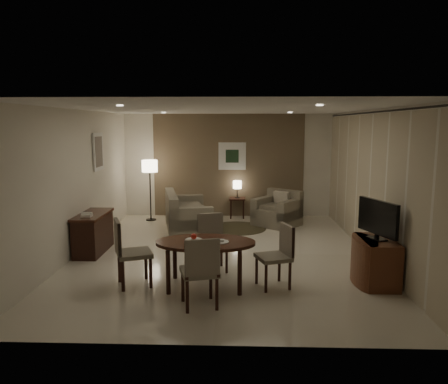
{
  "coord_description": "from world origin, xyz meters",
  "views": [
    {
      "loc": [
        0.29,
        -8.01,
        2.42
      ],
      "look_at": [
        0.0,
        0.2,
        1.15
      ],
      "focal_mm": 35.0,
      "sensor_mm": 36.0,
      "label": 1
    }
  ],
  "objects_px": {
    "dining_table": "(206,264)",
    "armchair": "(277,208)",
    "chair_left": "(134,253)",
    "sofa": "(188,211)",
    "tv_cabinet": "(377,261)",
    "floor_lamp": "(150,190)",
    "side_table": "(237,208)",
    "chair_right": "(273,256)",
    "chair_near": "(199,271)",
    "console_desk": "(93,233)",
    "chair_far": "(213,243)"
  },
  "relations": [
    {
      "from": "dining_table",
      "to": "armchair",
      "type": "xyz_separation_m",
      "value": [
        1.41,
        4.08,
        0.07
      ]
    },
    {
      "from": "chair_left",
      "to": "sofa",
      "type": "distance_m",
      "value": 3.56
    },
    {
      "from": "tv_cabinet",
      "to": "floor_lamp",
      "type": "distance_m",
      "value": 6.18
    },
    {
      "from": "side_table",
      "to": "chair_left",
      "type": "bearing_deg",
      "value": -107.18
    },
    {
      "from": "chair_right",
      "to": "floor_lamp",
      "type": "relative_size",
      "value": 0.61
    },
    {
      "from": "sofa",
      "to": "armchair",
      "type": "distance_m",
      "value": 2.17
    },
    {
      "from": "sofa",
      "to": "armchair",
      "type": "bearing_deg",
      "value": -87.95
    },
    {
      "from": "dining_table",
      "to": "chair_right",
      "type": "relative_size",
      "value": 1.58
    },
    {
      "from": "chair_near",
      "to": "chair_right",
      "type": "relative_size",
      "value": 1.04
    },
    {
      "from": "console_desk",
      "to": "dining_table",
      "type": "height_order",
      "value": "console_desk"
    },
    {
      "from": "tv_cabinet",
      "to": "armchair",
      "type": "height_order",
      "value": "armchair"
    },
    {
      "from": "console_desk",
      "to": "side_table",
      "type": "xyz_separation_m",
      "value": [
        2.73,
        3.24,
        -0.11
      ]
    },
    {
      "from": "chair_near",
      "to": "sofa",
      "type": "xyz_separation_m",
      "value": [
        -0.66,
        4.27,
        -0.05
      ]
    },
    {
      "from": "chair_right",
      "to": "sofa",
      "type": "distance_m",
      "value": 3.92
    },
    {
      "from": "console_desk",
      "to": "chair_left",
      "type": "distance_m",
      "value": 2.08
    },
    {
      "from": "chair_left",
      "to": "floor_lamp",
      "type": "relative_size",
      "value": 0.66
    },
    {
      "from": "chair_far",
      "to": "chair_left",
      "type": "xyz_separation_m",
      "value": [
        -1.15,
        -0.72,
        0.04
      ]
    },
    {
      "from": "console_desk",
      "to": "chair_right",
      "type": "height_order",
      "value": "chair_right"
    },
    {
      "from": "dining_table",
      "to": "sofa",
      "type": "bearing_deg",
      "value": 101.0
    },
    {
      "from": "chair_far",
      "to": "chair_near",
      "type": "bearing_deg",
      "value": -109.26
    },
    {
      "from": "armchair",
      "to": "floor_lamp",
      "type": "height_order",
      "value": "floor_lamp"
    },
    {
      "from": "side_table",
      "to": "console_desk",
      "type": "bearing_deg",
      "value": -130.06
    },
    {
      "from": "chair_near",
      "to": "sofa",
      "type": "height_order",
      "value": "chair_near"
    },
    {
      "from": "side_table",
      "to": "chair_right",
      "type": "bearing_deg",
      "value": -83.48
    },
    {
      "from": "sofa",
      "to": "armchair",
      "type": "xyz_separation_m",
      "value": [
        2.1,
        0.54,
        -0.02
      ]
    },
    {
      "from": "tv_cabinet",
      "to": "chair_right",
      "type": "height_order",
      "value": "chair_right"
    },
    {
      "from": "console_desk",
      "to": "tv_cabinet",
      "type": "height_order",
      "value": "console_desk"
    },
    {
      "from": "chair_near",
      "to": "floor_lamp",
      "type": "height_order",
      "value": "floor_lamp"
    },
    {
      "from": "side_table",
      "to": "floor_lamp",
      "type": "xyz_separation_m",
      "value": [
        -2.2,
        -0.39,
        0.51
      ]
    },
    {
      "from": "dining_table",
      "to": "chair_left",
      "type": "height_order",
      "value": "chair_left"
    },
    {
      "from": "console_desk",
      "to": "chair_left",
      "type": "height_order",
      "value": "chair_left"
    },
    {
      "from": "console_desk",
      "to": "chair_far",
      "type": "relative_size",
      "value": 1.28
    },
    {
      "from": "tv_cabinet",
      "to": "sofa",
      "type": "relative_size",
      "value": 0.48
    },
    {
      "from": "console_desk",
      "to": "chair_far",
      "type": "distance_m",
      "value": 2.55
    },
    {
      "from": "armchair",
      "to": "tv_cabinet",
      "type": "bearing_deg",
      "value": -34.78
    },
    {
      "from": "dining_table",
      "to": "armchair",
      "type": "height_order",
      "value": "armchair"
    },
    {
      "from": "chair_left",
      "to": "tv_cabinet",
      "type": "bearing_deg",
      "value": -108.89
    },
    {
      "from": "dining_table",
      "to": "side_table",
      "type": "height_order",
      "value": "dining_table"
    },
    {
      "from": "dining_table",
      "to": "floor_lamp",
      "type": "bearing_deg",
      "value": 111.06
    },
    {
      "from": "console_desk",
      "to": "tv_cabinet",
      "type": "relative_size",
      "value": 1.33
    },
    {
      "from": "side_table",
      "to": "sofa",
      "type": "bearing_deg",
      "value": -128.98
    },
    {
      "from": "chair_right",
      "to": "floor_lamp",
      "type": "distance_m",
      "value": 5.33
    },
    {
      "from": "chair_far",
      "to": "armchair",
      "type": "distance_m",
      "value": 3.61
    },
    {
      "from": "chair_left",
      "to": "chair_right",
      "type": "relative_size",
      "value": 1.08
    },
    {
      "from": "chair_far",
      "to": "chair_right",
      "type": "height_order",
      "value": "chair_right"
    },
    {
      "from": "chair_right",
      "to": "armchair",
      "type": "bearing_deg",
      "value": 155.45
    },
    {
      "from": "chair_left",
      "to": "chair_far",
      "type": "bearing_deg",
      "value": -79.87
    },
    {
      "from": "console_desk",
      "to": "chair_far",
      "type": "xyz_separation_m",
      "value": [
        2.35,
        -0.98,
        0.09
      ]
    },
    {
      "from": "chair_far",
      "to": "chair_left",
      "type": "distance_m",
      "value": 1.36
    },
    {
      "from": "chair_right",
      "to": "armchair",
      "type": "xyz_separation_m",
      "value": [
        0.4,
        4.07,
        -0.05
      ]
    }
  ]
}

